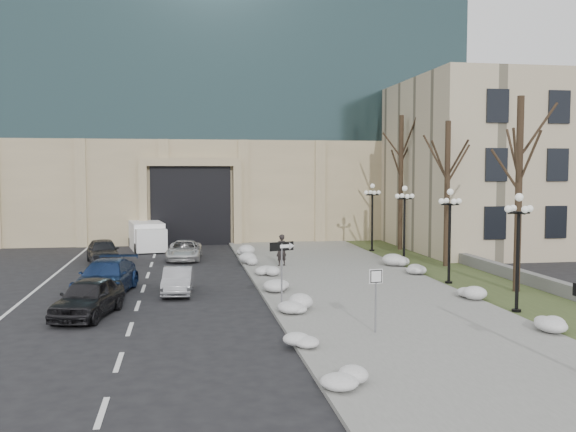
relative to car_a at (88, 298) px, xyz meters
name	(u,v)px	position (x,y,z in m)	size (l,w,h in m)	color
ground	(351,372)	(8.23, -8.27, -0.75)	(160.00, 160.00, 0.00)	black
sidewalk	(346,282)	(11.73, 5.73, -0.69)	(9.00, 40.00, 0.12)	gray
curb	(258,284)	(7.23, 5.73, -0.68)	(0.30, 40.00, 0.14)	gray
grass_strip	(468,278)	(18.23, 5.73, -0.70)	(4.00, 40.00, 0.10)	#384522
stone_wall	(486,266)	(20.23, 7.73, -0.40)	(0.50, 30.00, 0.70)	slate
office_tower	(209,32)	(6.23, 35.31, 17.75)	(40.00, 24.70, 36.00)	tan
classical_building	(537,166)	(30.23, 19.71, 5.25)	(22.00, 18.12, 12.00)	tan
car_a	(88,298)	(0.00, 0.00, 0.00)	(1.77, 4.39, 1.50)	black
car_b	(178,281)	(3.37, 4.14, -0.14)	(1.29, 3.69, 1.22)	#9C9DA3
car_c	(106,277)	(0.14, 4.61, 0.02)	(2.17, 5.33, 1.55)	navy
car_d	(184,250)	(3.70, 15.48, -0.13)	(2.04, 4.42, 1.23)	silver
car_e	(103,251)	(-1.19, 14.74, 0.01)	(1.78, 4.43, 1.51)	#292A2E
pedestrian	(281,250)	(9.25, 11.21, 0.29)	(0.67, 0.44, 1.84)	black
box_truck	(147,236)	(1.05, 21.62, 0.20)	(3.10, 6.41, 1.95)	white
one_way_sign	(286,254)	(7.59, -0.83, 1.62)	(1.07, 0.46, 2.87)	slate
keep_sign	(376,287)	(10.08, -4.58, 0.94)	(0.49, 0.12, 2.30)	slate
snow_clump_a	(353,380)	(7.87, -9.85, -0.45)	(1.10, 1.60, 0.36)	silver
snow_clump_b	(308,341)	(7.46, -5.96, -0.45)	(1.10, 1.60, 0.36)	silver
snow_clump_c	(294,306)	(7.93, -0.75, -0.45)	(1.10, 1.60, 0.36)	silver
snow_clump_d	(272,287)	(7.64, 3.62, -0.45)	(1.10, 1.60, 0.36)	silver
snow_clump_e	(265,271)	(7.90, 8.15, -0.45)	(1.10, 1.60, 0.36)	silver
snow_clump_f	(247,261)	(7.34, 12.02, -0.45)	(1.10, 1.60, 0.36)	silver
snow_clump_g	(244,252)	(7.56, 16.59, -0.45)	(1.10, 1.60, 0.36)	silver
snow_clump_h	(542,323)	(15.98, -5.00, -0.45)	(1.10, 1.60, 0.36)	silver
snow_clump_i	(463,294)	(15.63, 0.61, -0.45)	(1.10, 1.60, 0.36)	silver
snow_clump_j	(416,271)	(15.86, 6.97, -0.45)	(1.10, 1.60, 0.36)	silver
snow_clump_k	(398,263)	(15.86, 9.79, -0.45)	(1.10, 1.60, 0.36)	silver
lamppost_a	(518,236)	(16.53, -2.27, 2.33)	(1.18, 1.18, 4.76)	black
lamppost_b	(450,223)	(16.53, 4.23, 2.33)	(1.18, 1.18, 4.76)	black
lamppost_c	(404,214)	(16.53, 10.73, 2.33)	(1.18, 1.18, 4.76)	black
lamppost_d	(372,208)	(16.53, 17.23, 2.33)	(1.18, 1.18, 4.76)	black
tree_near	(519,166)	(18.73, 1.73, 5.08)	(3.20, 3.20, 9.00)	black
tree_mid	(447,173)	(18.73, 9.73, 4.76)	(3.20, 3.20, 8.50)	black
tree_far	(401,163)	(18.73, 17.73, 5.40)	(3.20, 3.20, 9.50)	black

